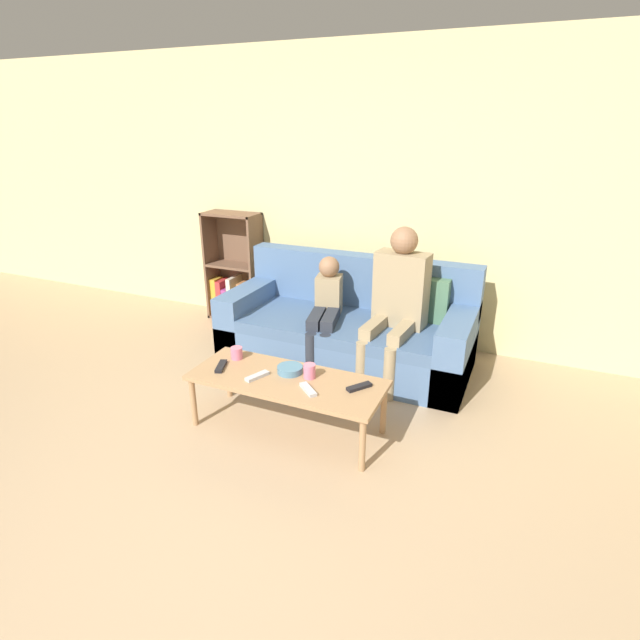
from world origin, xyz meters
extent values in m
plane|color=tan|center=(0.00, 0.00, 0.00)|extent=(22.00, 22.00, 0.00)
cube|color=beige|center=(0.00, 2.92, 1.30)|extent=(12.00, 0.06, 2.60)
cube|color=#4C6B93|center=(0.06, 2.19, 0.16)|extent=(2.07, 0.90, 0.32)
cube|color=#466288|center=(0.06, 2.10, 0.37)|extent=(1.63, 0.72, 0.10)
cube|color=#4C6B93|center=(0.06, 2.56, 0.64)|extent=(2.07, 0.18, 0.46)
cube|color=#4C6B93|center=(-0.86, 2.19, 0.29)|extent=(0.22, 0.90, 0.58)
cube|color=#4C6B93|center=(0.99, 2.19, 0.29)|extent=(0.22, 0.90, 0.58)
cube|color=#4C7556|center=(0.68, 2.41, 0.60)|extent=(0.36, 0.12, 0.36)
cube|color=brown|center=(-1.65, 2.74, 0.55)|extent=(0.02, 0.28, 1.11)
cube|color=brown|center=(-1.11, 2.74, 0.55)|extent=(0.02, 0.28, 1.11)
cube|color=brown|center=(-1.38, 2.86, 0.55)|extent=(0.56, 0.02, 1.11)
cube|color=brown|center=(-1.38, 2.74, 0.01)|extent=(0.56, 0.28, 0.02)
cube|color=brown|center=(-1.38, 2.74, 0.58)|extent=(0.52, 0.28, 0.02)
cube|color=brown|center=(-1.38, 2.74, 1.10)|extent=(0.56, 0.28, 0.02)
cube|color=gold|center=(-1.60, 2.72, 0.22)|extent=(0.07, 0.16, 0.39)
cube|color=red|center=(-1.53, 2.72, 0.21)|extent=(0.06, 0.20, 0.38)
cube|color=#993D84|center=(-1.46, 2.73, 0.17)|extent=(0.06, 0.22, 0.30)
cube|color=beige|center=(-1.39, 2.73, 0.24)|extent=(0.05, 0.24, 0.43)
cube|color=gold|center=(-1.33, 2.73, 0.18)|extent=(0.06, 0.22, 0.30)
cube|color=#B77542|center=(-1.27, 2.73, 0.22)|extent=(0.05, 0.21, 0.39)
cylinder|color=#A87F56|center=(-0.54, 0.88, 0.18)|extent=(0.04, 0.04, 0.36)
cylinder|color=#A87F56|center=(0.67, 0.88, 0.18)|extent=(0.04, 0.04, 0.36)
cylinder|color=#A87F56|center=(-0.54, 1.31, 0.18)|extent=(0.04, 0.04, 0.36)
cylinder|color=#A87F56|center=(0.67, 1.31, 0.18)|extent=(0.04, 0.04, 0.36)
cube|color=#A87F56|center=(0.06, 1.10, 0.37)|extent=(1.29, 0.51, 0.03)
cylinder|color=#9E8966|center=(0.35, 1.77, 0.21)|extent=(0.10, 0.10, 0.42)
cylinder|color=#9E8966|center=(0.58, 1.75, 0.21)|extent=(0.10, 0.10, 0.42)
cube|color=#9E8966|center=(0.37, 2.00, 0.46)|extent=(0.13, 0.41, 0.09)
cube|color=#9E8966|center=(0.60, 1.98, 0.46)|extent=(0.13, 0.41, 0.09)
cube|color=#9E8966|center=(0.51, 2.23, 0.71)|extent=(0.43, 0.24, 0.59)
sphere|color=#936B4C|center=(0.51, 2.23, 1.10)|extent=(0.21, 0.21, 0.21)
cylinder|color=#282D38|center=(-0.07, 1.76, 0.21)|extent=(0.11, 0.11, 0.42)
cylinder|color=#282D38|center=(0.05, 1.79, 0.21)|extent=(0.11, 0.11, 0.42)
cube|color=#282D38|center=(-0.12, 1.99, 0.46)|extent=(0.18, 0.41, 0.09)
cube|color=#282D38|center=(-0.01, 2.02, 0.46)|extent=(0.18, 0.41, 0.09)
cube|color=#9E8966|center=(-0.11, 2.24, 0.58)|extent=(0.25, 0.24, 0.33)
sphere|color=#936B4C|center=(-0.11, 2.24, 0.83)|extent=(0.17, 0.17, 0.17)
cylinder|color=pink|center=(0.20, 1.17, 0.43)|extent=(0.08, 0.08, 0.10)
cylinder|color=pink|center=(-0.39, 1.22, 0.43)|extent=(0.08, 0.08, 0.09)
cube|color=#B7B7BC|center=(-0.11, 1.03, 0.40)|extent=(0.11, 0.18, 0.02)
cube|color=#B7B7BC|center=(0.26, 1.00, 0.40)|extent=(0.16, 0.15, 0.02)
cube|color=black|center=(-0.41, 1.05, 0.40)|extent=(0.10, 0.18, 0.02)
cube|color=black|center=(0.55, 1.16, 0.40)|extent=(0.14, 0.17, 0.02)
cylinder|color=teal|center=(0.05, 1.18, 0.41)|extent=(0.17, 0.17, 0.05)
camera|label=1|loc=(1.42, -1.46, 1.95)|focal=28.00mm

